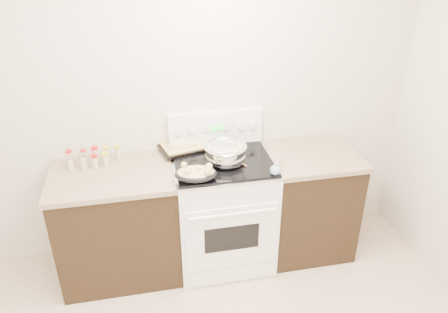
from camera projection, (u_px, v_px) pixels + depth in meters
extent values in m
cube|color=beige|center=(169.00, 97.00, 3.39)|extent=(4.00, 0.05, 2.70)
cube|color=black|center=(119.00, 226.00, 3.44)|extent=(0.90, 0.64, 0.88)
cube|color=brown|center=(112.00, 175.00, 3.22)|extent=(0.93, 0.67, 0.04)
cube|color=black|center=(306.00, 203.00, 3.72)|extent=(0.70, 0.64, 0.88)
cube|color=brown|center=(311.00, 155.00, 3.50)|extent=(0.73, 0.67, 0.04)
cube|color=white|center=(223.00, 212.00, 3.57)|extent=(0.76, 0.66, 0.92)
cube|color=white|center=(232.00, 238.00, 3.28)|extent=(0.70, 0.01, 0.55)
cube|color=black|center=(232.00, 238.00, 3.27)|extent=(0.42, 0.01, 0.22)
cylinder|color=white|center=(233.00, 214.00, 3.13)|extent=(0.65, 0.02, 0.02)
cube|color=white|center=(231.00, 275.00, 3.46)|extent=(0.70, 0.01, 0.14)
cube|color=silver|center=(223.00, 162.00, 3.35)|extent=(0.78, 0.68, 0.01)
cube|color=black|center=(223.00, 161.00, 3.34)|extent=(0.74, 0.64, 0.01)
cube|color=white|center=(215.00, 128.00, 3.53)|extent=(0.76, 0.07, 0.28)
cylinder|color=white|center=(179.00, 132.00, 3.43)|extent=(0.06, 0.02, 0.06)
cylinder|color=white|center=(192.00, 131.00, 3.44)|extent=(0.06, 0.02, 0.06)
cylinder|color=white|center=(241.00, 126.00, 3.52)|extent=(0.06, 0.02, 0.06)
cylinder|color=white|center=(253.00, 125.00, 3.53)|extent=(0.06, 0.02, 0.06)
cube|color=#19E533|center=(216.00, 128.00, 3.48)|extent=(0.09, 0.00, 0.04)
cube|color=silver|center=(206.00, 129.00, 3.47)|extent=(0.05, 0.00, 0.05)
cube|color=silver|center=(226.00, 127.00, 3.50)|extent=(0.05, 0.00, 0.05)
ellipsoid|color=silver|center=(225.00, 155.00, 3.27)|extent=(0.39, 0.39, 0.19)
cylinder|color=silver|center=(225.00, 162.00, 3.30)|extent=(0.17, 0.17, 0.01)
torus|color=silver|center=(225.00, 146.00, 3.23)|extent=(0.32, 0.32, 0.02)
cylinder|color=silver|center=(225.00, 153.00, 3.26)|extent=(0.30, 0.30, 0.10)
cylinder|color=brown|center=(225.00, 148.00, 3.24)|extent=(0.28, 0.28, 0.00)
cube|color=beige|center=(232.00, 144.00, 3.28)|extent=(0.03, 0.03, 0.02)
cube|color=beige|center=(241.00, 147.00, 3.24)|extent=(0.03, 0.03, 0.02)
cube|color=beige|center=(229.00, 151.00, 3.18)|extent=(0.03, 0.03, 0.03)
cube|color=beige|center=(222.00, 144.00, 3.29)|extent=(0.03, 0.03, 0.02)
cube|color=beige|center=(230.00, 142.00, 3.31)|extent=(0.03, 0.03, 0.02)
cube|color=beige|center=(234.00, 153.00, 3.16)|extent=(0.03, 0.03, 0.02)
cube|color=beige|center=(221.00, 153.00, 3.16)|extent=(0.03, 0.03, 0.02)
cube|color=beige|center=(209.00, 148.00, 3.22)|extent=(0.02, 0.02, 0.02)
cube|color=beige|center=(222.00, 146.00, 3.25)|extent=(0.04, 0.04, 0.03)
cube|color=beige|center=(238.00, 145.00, 3.27)|extent=(0.03, 0.03, 0.02)
cube|color=beige|center=(231.00, 152.00, 3.16)|extent=(0.03, 0.03, 0.02)
cube|color=beige|center=(234.00, 150.00, 3.20)|extent=(0.03, 0.03, 0.03)
cube|color=beige|center=(225.00, 143.00, 3.29)|extent=(0.03, 0.03, 0.03)
cube|color=beige|center=(235.00, 152.00, 3.17)|extent=(0.03, 0.03, 0.03)
cube|color=beige|center=(215.00, 151.00, 3.19)|extent=(0.03, 0.03, 0.02)
cube|color=beige|center=(230.00, 144.00, 3.29)|extent=(0.03, 0.03, 0.02)
cube|color=beige|center=(234.00, 147.00, 3.24)|extent=(0.03, 0.03, 0.02)
cube|color=beige|center=(220.00, 154.00, 3.14)|extent=(0.04, 0.04, 0.02)
ellipsoid|color=black|center=(196.00, 174.00, 3.07)|extent=(0.33, 0.25, 0.08)
ellipsoid|color=tan|center=(196.00, 172.00, 3.07)|extent=(0.30, 0.23, 0.06)
sphere|color=tan|center=(188.00, 171.00, 3.01)|extent=(0.05, 0.05, 0.05)
sphere|color=tan|center=(207.00, 172.00, 3.01)|extent=(0.05, 0.05, 0.05)
sphere|color=tan|center=(209.00, 171.00, 3.02)|extent=(0.04, 0.04, 0.04)
sphere|color=tan|center=(209.00, 166.00, 3.08)|extent=(0.05, 0.05, 0.05)
sphere|color=tan|center=(199.00, 169.00, 3.05)|extent=(0.04, 0.04, 0.04)
sphere|color=tan|center=(184.00, 165.00, 3.09)|extent=(0.04, 0.04, 0.04)
sphere|color=tan|center=(209.00, 167.00, 3.06)|extent=(0.05, 0.05, 0.05)
sphere|color=tan|center=(207.00, 171.00, 3.01)|extent=(0.04, 0.04, 0.04)
cube|color=black|center=(186.00, 146.00, 3.53)|extent=(0.48, 0.39, 0.02)
cube|color=tan|center=(186.00, 145.00, 3.52)|extent=(0.43, 0.34, 0.02)
sphere|color=tan|center=(168.00, 143.00, 3.53)|extent=(0.04, 0.04, 0.04)
sphere|color=tan|center=(181.00, 148.00, 3.43)|extent=(0.03, 0.03, 0.03)
sphere|color=tan|center=(182.00, 139.00, 3.57)|extent=(0.04, 0.04, 0.04)
sphere|color=tan|center=(169.00, 147.00, 3.45)|extent=(0.04, 0.04, 0.04)
sphere|color=tan|center=(171.00, 148.00, 3.43)|extent=(0.04, 0.04, 0.04)
sphere|color=tan|center=(171.00, 147.00, 3.44)|extent=(0.04, 0.04, 0.04)
sphere|color=tan|center=(189.00, 147.00, 3.46)|extent=(0.03, 0.03, 0.03)
sphere|color=tan|center=(196.00, 140.00, 3.56)|extent=(0.04, 0.04, 0.04)
sphere|color=tan|center=(170.00, 148.00, 3.43)|extent=(0.03, 0.03, 0.03)
sphere|color=tan|center=(195.00, 146.00, 3.47)|extent=(0.04, 0.04, 0.04)
cylinder|color=#B08350|center=(234.00, 159.00, 3.34)|extent=(0.13, 0.26, 0.01)
sphere|color=#B08350|center=(231.00, 165.00, 3.24)|extent=(0.04, 0.04, 0.04)
sphere|color=#7BA2B7|center=(275.00, 170.00, 3.14)|extent=(0.08, 0.08, 0.08)
cylinder|color=#7BA2B7|center=(279.00, 160.00, 3.22)|extent=(0.14, 0.22, 0.07)
cylinder|color=#BFB28C|center=(70.00, 159.00, 3.29)|extent=(0.04, 0.04, 0.11)
cylinder|color=#B21414|center=(68.00, 151.00, 3.26)|extent=(0.05, 0.05, 0.02)
cylinder|color=#BFB28C|center=(84.00, 158.00, 3.32)|extent=(0.04, 0.04, 0.10)
cylinder|color=#B21414|center=(83.00, 151.00, 3.29)|extent=(0.04, 0.04, 0.02)
cylinder|color=#BFB28C|center=(95.00, 156.00, 3.33)|extent=(0.05, 0.05, 0.11)
cylinder|color=#B21414|center=(94.00, 148.00, 3.30)|extent=(0.05, 0.05, 0.02)
cylinder|color=#BFB28C|center=(107.00, 155.00, 3.34)|extent=(0.04, 0.04, 0.11)
cylinder|color=gold|center=(106.00, 148.00, 3.31)|extent=(0.04, 0.04, 0.02)
cylinder|color=#BFB28C|center=(118.00, 154.00, 3.37)|extent=(0.04, 0.04, 0.10)
cylinder|color=gold|center=(117.00, 147.00, 3.34)|extent=(0.04, 0.04, 0.02)
cylinder|color=#BFB28C|center=(70.00, 164.00, 3.23)|extent=(0.04, 0.04, 0.09)
cylinder|color=#B2B2B7|center=(69.00, 158.00, 3.21)|extent=(0.04, 0.04, 0.02)
cylinder|color=#BFB28C|center=(83.00, 163.00, 3.24)|extent=(0.05, 0.05, 0.11)
cylinder|color=#B2B2B7|center=(82.00, 155.00, 3.21)|extent=(0.05, 0.05, 0.02)
cylinder|color=#BFB28C|center=(95.00, 162.00, 3.26)|extent=(0.04, 0.04, 0.09)
cylinder|color=#B21414|center=(94.00, 156.00, 3.23)|extent=(0.05, 0.05, 0.02)
cylinder|color=#BFB28C|center=(106.00, 160.00, 3.28)|extent=(0.05, 0.05, 0.10)
cylinder|color=gold|center=(105.00, 154.00, 3.26)|extent=(0.05, 0.05, 0.02)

